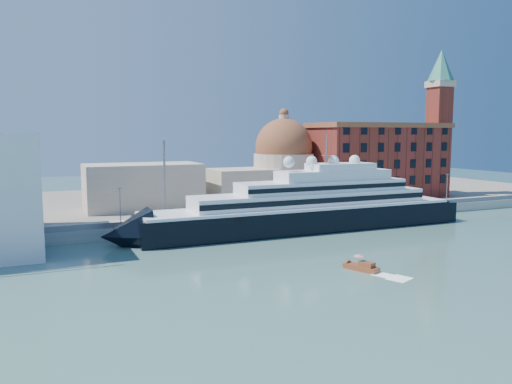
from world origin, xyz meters
name	(u,v)px	position (x,y,z in m)	size (l,w,h in m)	color
ground	(319,257)	(0.00, 0.00, 0.00)	(400.00, 400.00, 0.00)	#3C6765
quay	(247,220)	(0.00, 34.00, 1.25)	(180.00, 10.00, 2.50)	gray
land	(197,200)	(0.00, 75.00, 1.00)	(260.00, 72.00, 2.00)	slate
quay_fence	(254,215)	(0.00, 29.50, 3.10)	(180.00, 0.10, 1.20)	slate
superyacht	(295,212)	(7.17, 23.00, 4.40)	(85.35, 11.83, 25.51)	black
service_barge	(2,254)	(-52.07, 21.62, 0.73)	(11.35, 3.80, 2.55)	white
water_taxi	(362,266)	(1.70, -10.47, 0.66)	(4.00, 6.11, 2.76)	maroon
warehouse	(378,160)	(52.00, 52.00, 13.79)	(43.00, 19.00, 23.25)	maroon
campanile	(439,113)	(76.00, 52.00, 28.76)	(8.40, 8.40, 47.00)	maroon
church	(235,172)	(6.39, 57.72, 10.91)	(66.00, 18.00, 25.50)	beige
lamp_posts	(198,188)	(-12.67, 32.27, 9.84)	(120.80, 2.40, 18.00)	slate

